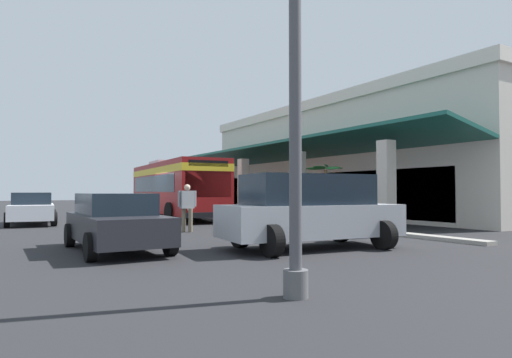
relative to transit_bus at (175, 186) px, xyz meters
The scene contains 10 objects.
ground 7.04m from the transit_bus, 74.98° to the left, with size 120.00×120.00×0.00m, color #262628.
curb_strip 4.40m from the transit_bus, 49.85° to the left, with size 28.45×0.50×0.12m, color #9E998E.
plaza_building 13.07m from the transit_bus, 78.47° to the left, with size 24.01×13.63×7.13m.
transit_bus is the anchor object (origin of this frame).
parked_suv_silver 14.79m from the transit_bus, ahead, with size 3.07×4.99×1.97m.
parked_sedan_white 7.59m from the transit_bus, 79.97° to the right, with size 4.55×2.28×1.47m.
parked_sedan_charcoal 13.94m from the transit_bus, 26.55° to the right, with size 4.40×2.02×1.47m.
pedestrian 8.97m from the transit_bus, 17.48° to the right, with size 0.34×0.71×1.79m.
potted_palm 9.29m from the transit_bus, 28.13° to the left, with size 1.74×1.86×2.84m.
lot_light_pole 19.70m from the transit_bus, 15.39° to the right, with size 0.60×0.60×8.08m.
Camera 1 is at (22.21, -7.48, 1.52)m, focal length 30.80 mm.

